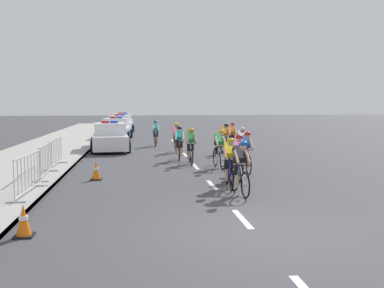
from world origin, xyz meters
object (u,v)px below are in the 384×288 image
at_px(crowd_barrier_front, 28,175).
at_px(police_car_third, 120,125).
at_px(cyclist_lead, 240,167).
at_px(traffic_cone_near, 24,221).
at_px(police_car_furthest, 123,122).
at_px(cyclist_fifth, 219,148).
at_px(crowd_barrier_rear, 55,153).
at_px(police_car_nearest, 110,138).
at_px(cyclist_second, 229,162).
at_px(cyclist_third, 238,156).
at_px(cyclist_ninth, 225,138).
at_px(cyclist_seventh, 179,143).
at_px(cyclist_tenth, 176,137).
at_px(crowd_barrier_middle, 46,161).
at_px(cyclist_fourth, 245,152).
at_px(cyclist_twelfth, 156,133).
at_px(cyclist_sixth, 191,145).
at_px(cyclist_eleventh, 232,136).
at_px(police_car_second, 116,130).
at_px(cyclist_eighth, 241,144).
at_px(traffic_cone_mid, 96,171).

bearing_deg(crowd_barrier_front, police_car_third, 86.82).
relative_size(cyclist_lead, traffic_cone_near, 2.69).
relative_size(police_car_furthest, traffic_cone_near, 6.91).
bearing_deg(cyclist_fifth, crowd_barrier_rear, 177.24).
bearing_deg(police_car_nearest, cyclist_second, -68.48).
bearing_deg(cyclist_third, police_car_nearest, 116.77).
bearing_deg(police_car_nearest, cyclist_ninth, -19.99).
relative_size(cyclist_seventh, cyclist_tenth, 1.00).
distance_m(cyclist_lead, cyclist_seventh, 7.60).
height_order(cyclist_third, crowd_barrier_front, cyclist_third).
height_order(cyclist_lead, police_car_nearest, police_car_nearest).
xyz_separation_m(cyclist_lead, police_car_nearest, (-4.33, 11.84, -0.11)).
xyz_separation_m(cyclist_lead, police_car_third, (-4.33, 25.46, -0.11)).
xyz_separation_m(cyclist_third, crowd_barrier_middle, (-6.33, 0.74, -0.14)).
bearing_deg(cyclist_fourth, crowd_barrier_middle, -174.91).
xyz_separation_m(cyclist_twelfth, police_car_nearest, (-2.53, -2.12, -0.11)).
distance_m(cyclist_sixth, cyclist_eleventh, 5.37).
relative_size(cyclist_third, cyclist_fifth, 1.00).
bearing_deg(cyclist_ninth, police_car_second, 122.26).
bearing_deg(cyclist_second, cyclist_fifth, 83.88).
distance_m(cyclist_seventh, police_car_third, 18.24).
bearing_deg(cyclist_fifth, cyclist_eighth, 49.53).
relative_size(cyclist_tenth, crowd_barrier_rear, 0.74).
xyz_separation_m(cyclist_second, crowd_barrier_rear, (-5.88, 4.24, -0.14)).
height_order(police_car_nearest, crowd_barrier_rear, police_car_nearest).
bearing_deg(cyclist_eighth, cyclist_ninth, 91.20).
bearing_deg(cyclist_fifth, crowd_barrier_middle, -162.59).
height_order(cyclist_third, cyclist_eighth, same).
height_order(cyclist_eighth, crowd_barrier_middle, cyclist_eighth).
relative_size(cyclist_eleventh, police_car_nearest, 0.38).
relative_size(cyclist_fifth, traffic_cone_near, 2.69).
xyz_separation_m(cyclist_sixth, traffic_cone_mid, (-3.57, -3.38, -0.48)).
relative_size(cyclist_sixth, cyclist_twelfth, 1.00).
distance_m(cyclist_lead, crowd_barrier_rear, 7.98).
xyz_separation_m(cyclist_ninth, police_car_furthest, (-5.84, 21.92, -0.11)).
distance_m(cyclist_lead, cyclist_third, 2.36).
relative_size(police_car_furthest, crowd_barrier_front, 1.91).
xyz_separation_m(cyclist_fifth, cyclist_tenth, (-1.21, 5.61, 0.00)).
height_order(cyclist_second, cyclist_sixth, same).
bearing_deg(cyclist_fifth, cyclist_second, -96.12).
bearing_deg(cyclist_second, police_car_third, 99.89).
xyz_separation_m(cyclist_fifth, cyclist_eleventh, (1.78, 5.85, 0.00)).
relative_size(cyclist_eighth, crowd_barrier_front, 0.74).
xyz_separation_m(crowd_barrier_middle, traffic_cone_near, (0.86, -6.30, -0.34)).
xyz_separation_m(cyclist_fifth, police_car_third, (-4.67, 20.47, -0.11)).
bearing_deg(cyclist_eighth, crowd_barrier_rear, -171.35).
distance_m(cyclist_twelfth, traffic_cone_near, 17.51).
relative_size(cyclist_second, cyclist_ninth, 1.00).
distance_m(cyclist_lead, crowd_barrier_front, 5.74).
bearing_deg(cyclist_seventh, police_car_nearest, 127.80).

